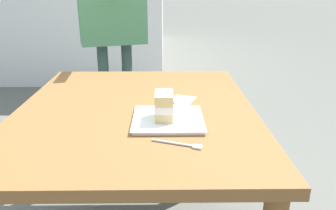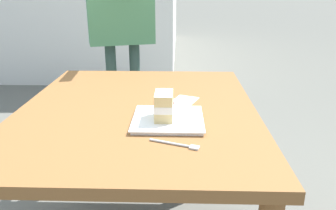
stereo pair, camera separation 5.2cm
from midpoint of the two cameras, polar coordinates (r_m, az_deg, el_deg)
name	(u,v)px [view 2 (the right image)]	position (r m, az deg, el deg)	size (l,w,h in m)	color
patio_table	(139,129)	(1.47, -3.98, -4.00)	(1.21, 0.99, 0.74)	brown
dessert_plate	(168,120)	(1.28, 1.17, -2.48)	(0.26, 0.26, 0.02)	white
cake_slice	(164,106)	(1.25, 0.50, -0.13)	(0.11, 0.07, 0.10)	#E0C17A
dessert_fork	(177,144)	(1.10, 2.98, -6.66)	(0.07, 0.17, 0.01)	silver
paper_napkin	(183,101)	(1.49, 3.62, 0.62)	(0.17, 0.15, 0.00)	silver
diner_person	(120,4)	(2.42, -7.41, 16.47)	(0.62, 0.48, 1.64)	#334B43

